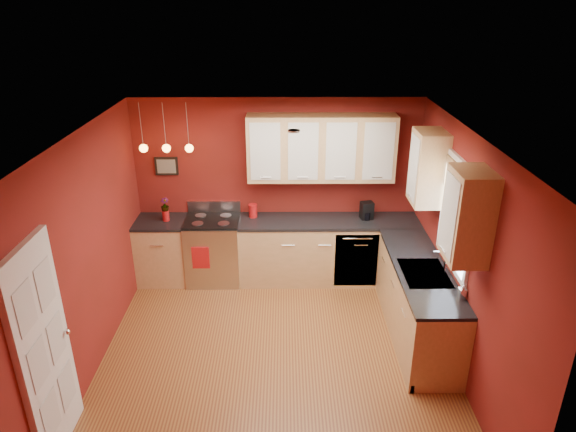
{
  "coord_description": "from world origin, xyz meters",
  "views": [
    {
      "loc": [
        0.1,
        -4.8,
        3.86
      ],
      "look_at": [
        0.15,
        1.0,
        1.35
      ],
      "focal_mm": 32.0,
      "sensor_mm": 36.0,
      "label": 1
    }
  ],
  "objects_px": {
    "coffee_maker": "(367,211)",
    "sink": "(424,275)",
    "red_canister": "(253,211)",
    "soap_pump": "(462,291)",
    "gas_range": "(214,249)"
  },
  "relations": [
    {
      "from": "gas_range",
      "to": "soap_pump",
      "type": "distance_m",
      "value": 3.56
    },
    {
      "from": "coffee_maker",
      "to": "sink",
      "type": "bearing_deg",
      "value": -86.2
    },
    {
      "from": "red_canister",
      "to": "soap_pump",
      "type": "height_order",
      "value": "red_canister"
    },
    {
      "from": "coffee_maker",
      "to": "gas_range",
      "type": "bearing_deg",
      "value": 169.02
    },
    {
      "from": "sink",
      "to": "soap_pump",
      "type": "xyz_separation_m",
      "value": [
        0.25,
        -0.53,
        0.11
      ]
    },
    {
      "from": "sink",
      "to": "red_canister",
      "type": "distance_m",
      "value": 2.61
    },
    {
      "from": "sink",
      "to": "coffee_maker",
      "type": "xyz_separation_m",
      "value": [
        -0.44,
        1.54,
        0.14
      ]
    },
    {
      "from": "gas_range",
      "to": "red_canister",
      "type": "height_order",
      "value": "red_canister"
    },
    {
      "from": "red_canister",
      "to": "coffee_maker",
      "type": "distance_m",
      "value": 1.61
    },
    {
      "from": "sink",
      "to": "soap_pump",
      "type": "distance_m",
      "value": 0.6
    },
    {
      "from": "gas_range",
      "to": "soap_pump",
      "type": "bearing_deg",
      "value": -35.3
    },
    {
      "from": "red_canister",
      "to": "soap_pump",
      "type": "bearing_deg",
      "value": -43.1
    },
    {
      "from": "gas_range",
      "to": "red_canister",
      "type": "bearing_deg",
      "value": 11.59
    },
    {
      "from": "sink",
      "to": "soap_pump",
      "type": "height_order",
      "value": "sink"
    },
    {
      "from": "red_canister",
      "to": "coffee_maker",
      "type": "height_order",
      "value": "coffee_maker"
    }
  ]
}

